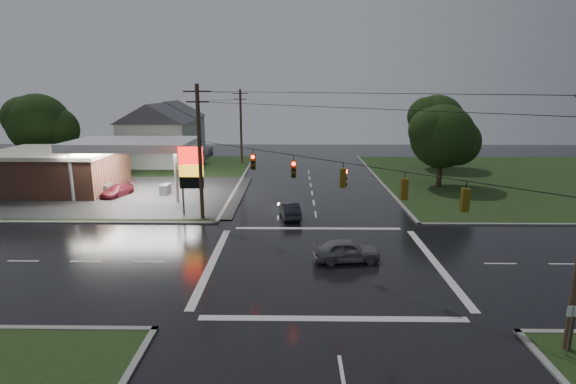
{
  "coord_description": "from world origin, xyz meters",
  "views": [
    {
      "loc": [
        -1.86,
        -26.38,
        10.69
      ],
      "look_at": [
        -2.33,
        6.6,
        3.0
      ],
      "focal_mm": 28.0,
      "sensor_mm": 36.0,
      "label": 1
    }
  ],
  "objects_px": {
    "gas_station": "(68,167)",
    "car_crossing": "(347,250)",
    "utility_pole_n": "(241,125)",
    "house_near": "(157,134)",
    "utility_pole_nw": "(200,151)",
    "tree_nw_behind": "(40,124)",
    "pylon_sign": "(191,169)",
    "car_north": "(289,210)",
    "house_far": "(173,127)",
    "tree_ne_far": "(437,122)",
    "car_pump": "(117,191)",
    "tree_ne_near": "(444,137)"
  },
  "relations": [
    {
      "from": "car_crossing",
      "to": "car_pump",
      "type": "xyz_separation_m",
      "value": [
        -21.08,
        16.91,
        -0.12
      ]
    },
    {
      "from": "utility_pole_nw",
      "to": "utility_pole_n",
      "type": "relative_size",
      "value": 1.05
    },
    {
      "from": "utility_pole_nw",
      "to": "car_north",
      "type": "relative_size",
      "value": 2.7
    },
    {
      "from": "utility_pole_nw",
      "to": "tree_ne_near",
      "type": "bearing_deg",
      "value": 27.86
    },
    {
      "from": "utility_pole_nw",
      "to": "car_pump",
      "type": "xyz_separation_m",
      "value": [
        -10.14,
        7.69,
        -5.13
      ]
    },
    {
      "from": "pylon_sign",
      "to": "car_crossing",
      "type": "relative_size",
      "value": 1.43
    },
    {
      "from": "car_north",
      "to": "car_crossing",
      "type": "distance_m",
      "value": 10.42
    },
    {
      "from": "utility_pole_n",
      "to": "tree_ne_near",
      "type": "bearing_deg",
      "value": -34.1
    },
    {
      "from": "utility_pole_n",
      "to": "house_near",
      "type": "relative_size",
      "value": 0.95
    },
    {
      "from": "car_crossing",
      "to": "tree_ne_far",
      "type": "bearing_deg",
      "value": -31.75
    },
    {
      "from": "utility_pole_nw",
      "to": "tree_ne_far",
      "type": "height_order",
      "value": "utility_pole_nw"
    },
    {
      "from": "utility_pole_n",
      "to": "car_north",
      "type": "height_order",
      "value": "utility_pole_n"
    },
    {
      "from": "utility_pole_n",
      "to": "tree_ne_far",
      "type": "height_order",
      "value": "utility_pole_n"
    },
    {
      "from": "house_near",
      "to": "car_north",
      "type": "height_order",
      "value": "house_near"
    },
    {
      "from": "house_near",
      "to": "tree_ne_far",
      "type": "bearing_deg",
      "value": -3.01
    },
    {
      "from": "house_far",
      "to": "car_pump",
      "type": "distance_m",
      "value": 31.13
    },
    {
      "from": "utility_pole_nw",
      "to": "tree_nw_behind",
      "type": "bearing_deg",
      "value": 139.9
    },
    {
      "from": "car_north",
      "to": "house_far",
      "type": "bearing_deg",
      "value": -71.98
    },
    {
      "from": "tree_ne_near",
      "to": "car_crossing",
      "type": "xyz_separation_m",
      "value": [
        -12.7,
        -21.72,
        -4.85
      ]
    },
    {
      "from": "tree_nw_behind",
      "to": "tree_ne_near",
      "type": "height_order",
      "value": "tree_nw_behind"
    },
    {
      "from": "tree_ne_far",
      "to": "car_pump",
      "type": "height_order",
      "value": "tree_ne_far"
    },
    {
      "from": "gas_station",
      "to": "utility_pole_n",
      "type": "bearing_deg",
      "value": 48.53
    },
    {
      "from": "gas_station",
      "to": "car_crossing",
      "type": "bearing_deg",
      "value": -35.61
    },
    {
      "from": "tree_ne_far",
      "to": "utility_pole_nw",
      "type": "bearing_deg",
      "value": -137.41
    },
    {
      "from": "house_far",
      "to": "tree_ne_near",
      "type": "distance_m",
      "value": 44.5
    },
    {
      "from": "house_far",
      "to": "gas_station",
      "type": "bearing_deg",
      "value": -97.5
    },
    {
      "from": "car_north",
      "to": "gas_station",
      "type": "bearing_deg",
      "value": -31.85
    },
    {
      "from": "gas_station",
      "to": "pylon_sign",
      "type": "bearing_deg",
      "value": -31.22
    },
    {
      "from": "house_near",
      "to": "car_north",
      "type": "bearing_deg",
      "value": -54.26
    },
    {
      "from": "utility_pole_n",
      "to": "house_far",
      "type": "height_order",
      "value": "utility_pole_n"
    },
    {
      "from": "gas_station",
      "to": "car_crossing",
      "type": "relative_size",
      "value": 6.25
    },
    {
      "from": "pylon_sign",
      "to": "car_pump",
      "type": "relative_size",
      "value": 1.48
    },
    {
      "from": "tree_ne_far",
      "to": "utility_pole_n",
      "type": "bearing_deg",
      "value": 171.45
    },
    {
      "from": "utility_pole_n",
      "to": "gas_station",
      "type": "bearing_deg",
      "value": -131.47
    },
    {
      "from": "utility_pole_n",
      "to": "tree_nw_behind",
      "type": "xyz_separation_m",
      "value": [
        -24.34,
        -8.01,
        0.71
      ]
    },
    {
      "from": "gas_station",
      "to": "car_crossing",
      "type": "height_order",
      "value": "gas_station"
    },
    {
      "from": "pylon_sign",
      "to": "car_north",
      "type": "bearing_deg",
      "value": -3.35
    },
    {
      "from": "utility_pole_n",
      "to": "tree_ne_far",
      "type": "distance_m",
      "value": 26.96
    },
    {
      "from": "utility_pole_n",
      "to": "house_far",
      "type": "bearing_deg",
      "value": 141.23
    },
    {
      "from": "car_crossing",
      "to": "car_pump",
      "type": "relative_size",
      "value": 1.03
    },
    {
      "from": "car_crossing",
      "to": "car_pump",
      "type": "distance_m",
      "value": 27.02
    },
    {
      "from": "utility_pole_n",
      "to": "tree_ne_far",
      "type": "xyz_separation_m",
      "value": [
        26.65,
        -4.01,
        0.71
      ]
    },
    {
      "from": "car_north",
      "to": "utility_pole_nw",
      "type": "bearing_deg",
      "value": -5.3
    },
    {
      "from": "tree_nw_behind",
      "to": "tree_ne_near",
      "type": "xyz_separation_m",
      "value": [
        47.98,
        -8.0,
        -0.62
      ]
    },
    {
      "from": "car_north",
      "to": "car_pump",
      "type": "xyz_separation_m",
      "value": [
        -17.38,
        7.17,
        -0.08
      ]
    },
    {
      "from": "house_near",
      "to": "house_far",
      "type": "bearing_deg",
      "value": 94.76
    },
    {
      "from": "car_north",
      "to": "car_pump",
      "type": "bearing_deg",
      "value": -31.8
    },
    {
      "from": "car_north",
      "to": "pylon_sign",
      "type": "bearing_deg",
      "value": -12.74
    },
    {
      "from": "utility_pole_nw",
      "to": "utility_pole_n",
      "type": "xyz_separation_m",
      "value": [
        0.0,
        28.5,
        -0.25
      ]
    },
    {
      "from": "pylon_sign",
      "to": "house_near",
      "type": "relative_size",
      "value": 0.54
    }
  ]
}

